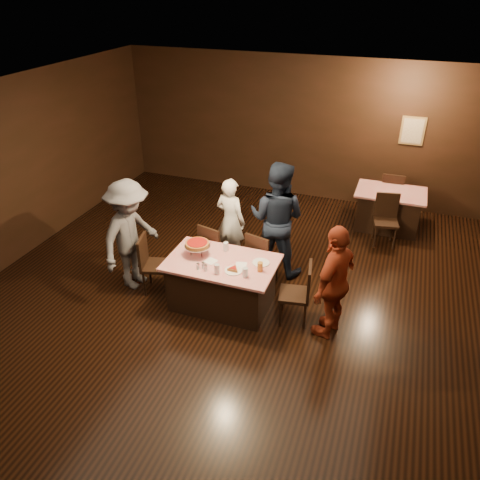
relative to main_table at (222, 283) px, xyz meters
name	(u,v)px	position (x,y,z in m)	size (l,w,h in m)	color
room	(210,192)	(0.13, -0.61, 1.75)	(10.00, 10.04, 3.02)	black
main_table	(222,283)	(0.00, 0.00, 0.00)	(1.60, 1.00, 0.77)	#B20B10
back_table	(388,210)	(2.13, 3.40, 0.00)	(1.30, 0.90, 0.77)	#A30A0D
chair_far_left	(216,249)	(-0.40, 0.75, 0.09)	(0.42, 0.42, 0.95)	black
chair_far_right	(263,258)	(0.40, 0.75, 0.09)	(0.42, 0.42, 0.95)	black
chair_end_left	(156,264)	(-1.10, 0.00, 0.09)	(0.42, 0.42, 0.95)	black
chair_end_right	(294,293)	(1.10, 0.00, 0.09)	(0.42, 0.42, 0.95)	black
chair_back_near	(386,221)	(2.13, 2.70, 0.09)	(0.42, 0.42, 0.95)	black
chair_back_far	(391,193)	(2.13, 4.00, 0.09)	(0.42, 0.42, 0.95)	black
diner_white_jacket	(231,221)	(-0.34, 1.25, 0.38)	(0.55, 0.36, 1.52)	white
diner_navy_hoodie	(277,219)	(0.48, 1.20, 0.58)	(0.94, 0.73, 1.93)	black
diner_grey_knit	(130,235)	(-1.52, 0.03, 0.52)	(1.16, 0.67, 1.80)	#5B5B60
diner_red_shirt	(334,282)	(1.64, -0.07, 0.46)	(0.99, 0.41, 1.68)	#98331B
pizza_stand	(197,244)	(-0.40, 0.05, 0.57)	(0.38, 0.38, 0.22)	black
plate_with_slice	(233,270)	(0.25, -0.18, 0.41)	(0.25, 0.25, 0.06)	white
plate_empty	(261,263)	(0.55, 0.15, 0.39)	(0.25, 0.25, 0.01)	white
glass_front_left	(217,269)	(0.05, -0.30, 0.46)	(0.08, 0.08, 0.14)	silver
glass_front_right	(245,272)	(0.45, -0.25, 0.46)	(0.08, 0.08, 0.14)	silver
glass_amber	(260,267)	(0.60, -0.05, 0.46)	(0.08, 0.08, 0.14)	#BF7F26
glass_back	(226,247)	(-0.05, 0.30, 0.46)	(0.08, 0.08, 0.14)	silver
condiments	(202,266)	(-0.18, -0.28, 0.43)	(0.17, 0.10, 0.09)	silver
napkin_center	(241,265)	(0.30, 0.00, 0.39)	(0.16, 0.16, 0.01)	white
napkin_left	(211,261)	(-0.15, -0.05, 0.39)	(0.16, 0.16, 0.01)	white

